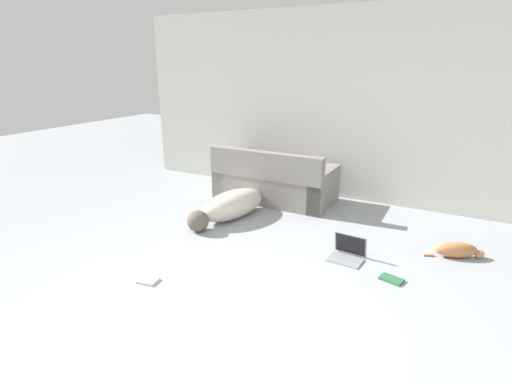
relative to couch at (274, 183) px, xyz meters
The scene contains 8 objects.
ground_plane 3.14m from the couch, 73.98° to the right, with size 20.00×20.00×0.00m, color #999EA3.
wall_back 1.54m from the couch, 36.20° to the left, with size 7.06×0.06×2.76m.
couch is the anchor object (origin of this frame).
dog 0.98m from the couch, 101.47° to the right, with size 0.68×1.57×0.36m.
cat 2.67m from the couch, 16.39° to the right, with size 0.59×0.32×0.18m.
laptop_open 2.02m from the couch, 40.84° to the right, with size 0.37×0.32×0.25m.
book_green 2.58m from the couch, 37.91° to the right, with size 0.24×0.18×0.02m.
book_cream 2.72m from the couch, 90.46° to the right, with size 0.20×0.17×0.02m.
Camera 1 is at (1.62, -2.17, 2.01)m, focal length 28.00 mm.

